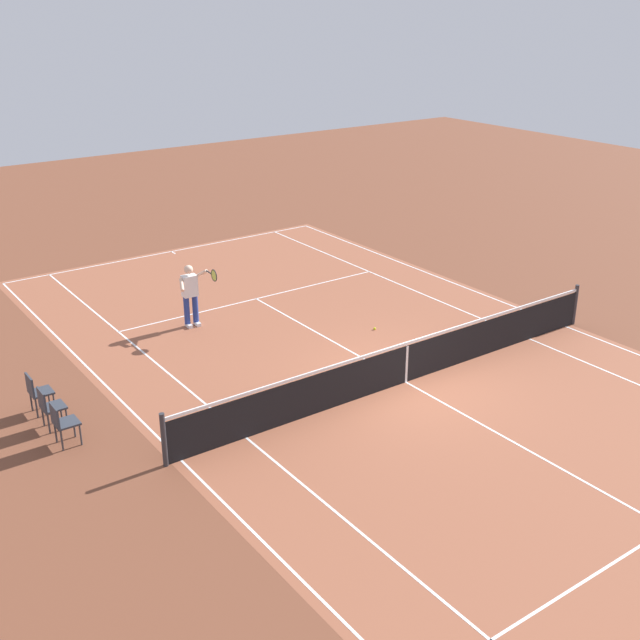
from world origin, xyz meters
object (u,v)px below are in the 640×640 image
tennis_net (406,362)px  spectator_chair_0 (62,421)px  tennis_player_near (191,292)px  spectator_chair_1 (49,405)px  spectator_chair_2 (37,390)px  tennis_ball (375,329)px

tennis_net → spectator_chair_0: size_ratio=13.30×
tennis_player_near → spectator_chair_1: bearing=123.6°
spectator_chair_0 → tennis_net: bearing=-104.1°
tennis_net → spectator_chair_2: bearing=64.9°
spectator_chair_2 → spectator_chair_1: bearing=180.0°
tennis_net → spectator_chair_2: size_ratio=13.30×
tennis_net → spectator_chair_2: tennis_net is taller
spectator_chair_1 → spectator_chair_2: same height
spectator_chair_1 → tennis_net: bearing=-109.8°
tennis_player_near → spectator_chair_2: tennis_player_near is taller
tennis_net → spectator_chair_0: tennis_net is taller
tennis_ball → spectator_chair_0: (-0.93, 8.38, 0.49)m
tennis_player_near → spectator_chair_1: (-3.12, 4.70, -0.41)m
tennis_player_near → spectator_chair_0: 6.11m
spectator_chair_1 → spectator_chair_2: size_ratio=1.00×
tennis_player_near → spectator_chair_0: tennis_player_near is taller
spectator_chair_0 → spectator_chair_2: bearing=0.0°
tennis_player_near → tennis_ball: 4.81m
tennis_net → tennis_ball: 3.05m
tennis_player_near → tennis_ball: tennis_player_near is taller
tennis_ball → spectator_chair_1: 8.40m
tennis_player_near → spectator_chair_2: (-2.35, 4.70, -0.41)m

